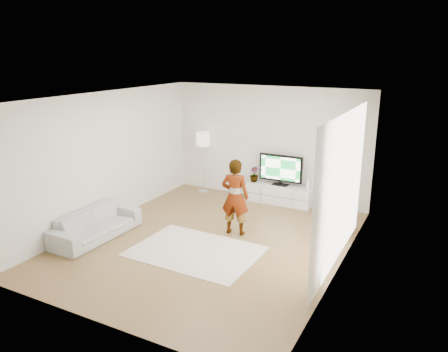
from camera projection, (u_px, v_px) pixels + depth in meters
The scene contains 17 objects.
floor at pixel (209, 242), 8.54m from camera, with size 6.00×6.00×0.00m, color olive.
ceiling at pixel (208, 97), 7.76m from camera, with size 6.00×6.00×0.00m, color white.
wall_left at pixel (106, 158), 9.26m from camera, with size 0.02×6.00×2.80m, color silver.
wall_right at pixel (343, 192), 7.04m from camera, with size 0.02×6.00×2.80m, color silver.
wall_back at pixel (269, 144), 10.71m from camera, with size 5.00×0.02×2.80m, color silver.
wall_front at pixel (93, 229), 5.60m from camera, with size 5.00×0.02×2.80m, color silver.
window at pixel (346, 184), 7.29m from camera, with size 0.01×2.60×2.50m, color white.
curtain_near at pixel (320, 214), 6.25m from camera, with size 0.04×0.70×2.60m, color white.
curtain_far at pixel (357, 171), 8.46m from camera, with size 0.04×0.70×2.60m, color white.
media_console at pixel (279, 194), 10.65m from camera, with size 1.60×0.46×0.45m.
television at pixel (281, 169), 10.50m from camera, with size 1.08×0.21×0.75m.
game_console at pixel (308, 185), 10.24m from camera, with size 0.09×0.17×0.23m.
potted_plant at pixel (254, 174), 10.84m from camera, with size 0.21×0.21×0.38m, color #3F7238.
rug at pixel (195, 251), 8.12m from camera, with size 2.30×1.66×0.01m, color beige.
player at pixel (235, 197), 8.71m from camera, with size 0.57×0.37×1.55m, color #334772.
sofa at pixel (96, 224), 8.66m from camera, with size 1.90×0.74×0.56m, color #BBBBB5.
floor_lamp at pixel (203, 142), 11.22m from camera, with size 0.35×0.35×1.59m.
Camera 1 is at (3.89, -6.82, 3.60)m, focal length 35.00 mm.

